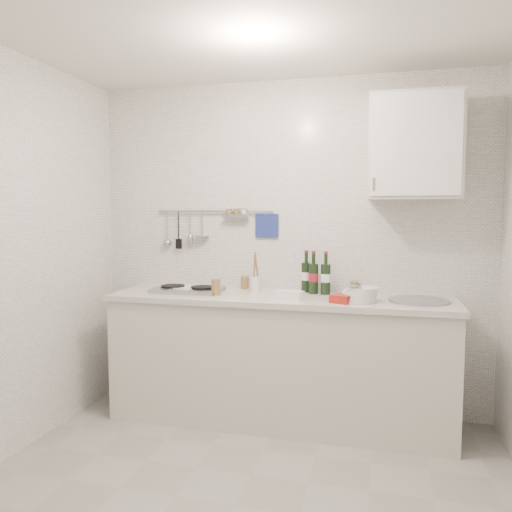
{
  "coord_description": "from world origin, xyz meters",
  "views": [
    {
      "loc": [
        0.71,
        -2.35,
        1.51
      ],
      "look_at": [
        -0.12,
        0.9,
        1.22
      ],
      "focal_mm": 35.0,
      "sensor_mm": 36.0,
      "label": 1
    }
  ],
  "objects": [
    {
      "name": "jar_c",
      "position": [
        0.57,
        1.21,
        0.96
      ],
      "size": [
        0.07,
        0.07,
        0.07
      ],
      "rotation": [
        0.0,
        0.0,
        0.2
      ],
      "color": "brown",
      "rests_on": "counter"
    },
    {
      "name": "ceiling",
      "position": [
        0.0,
        0.0,
        2.5
      ],
      "size": [
        3.0,
        3.0,
        0.0
      ],
      "primitive_type": "plane",
      "rotation": [
        3.14,
        0.0,
        0.0
      ],
      "color": "silver",
      "rests_on": "back_wall"
    },
    {
      "name": "jar_d",
      "position": [
        -0.45,
        1.0,
        0.98
      ],
      "size": [
        0.07,
        0.07,
        0.12
      ],
      "rotation": [
        0.0,
        0.0,
        0.23
      ],
      "color": "brown",
      "rests_on": "counter"
    },
    {
      "name": "plate_stack_hob",
      "position": [
        -0.74,
        1.13,
        0.94
      ],
      "size": [
        0.27,
        0.27,
        0.03
      ],
      "rotation": [
        0.0,
        0.0,
        -0.41
      ],
      "color": "#4F63B4",
      "rests_on": "counter"
    },
    {
      "name": "plate_stack_sink",
      "position": [
        0.56,
        1.0,
        0.97
      ],
      "size": [
        0.27,
        0.26,
        0.1
      ],
      "rotation": [
        0.0,
        0.0,
        -0.28
      ],
      "color": "white",
      "rests_on": "counter"
    },
    {
      "name": "jar_b",
      "position": [
        0.51,
        1.35,
        0.97
      ],
      "size": [
        0.06,
        0.06,
        0.09
      ],
      "rotation": [
        0.0,
        0.0,
        -0.01
      ],
      "color": "brown",
      "rests_on": "counter"
    },
    {
      "name": "wall_cabinet",
      "position": [
        0.9,
        1.22,
        1.95
      ],
      "size": [
        0.6,
        0.38,
        0.7
      ],
      "color": "beige",
      "rests_on": "back_wall"
    },
    {
      "name": "butter_dish",
      "position": [
        0.09,
        0.96,
        0.95
      ],
      "size": [
        0.21,
        0.13,
        0.06
      ],
      "primitive_type": "cube",
      "rotation": [
        0.0,
        0.0,
        -0.21
      ],
      "color": "white",
      "rests_on": "counter"
    },
    {
      "name": "utensil_crock",
      "position": [
        -0.22,
        1.25,
        0.99
      ],
      "size": [
        0.07,
        0.07,
        0.3
      ],
      "rotation": [
        0.0,
        0.0,
        -0.38
      ],
      "color": "white",
      "rests_on": "counter"
    },
    {
      "name": "back_wall",
      "position": [
        0.0,
        1.4,
        1.25
      ],
      "size": [
        3.0,
        0.02,
        2.5
      ],
      "primitive_type": "cube",
      "color": "silver",
      "rests_on": "floor"
    },
    {
      "name": "counter",
      "position": [
        0.01,
        1.1,
        0.43
      ],
      "size": [
        2.44,
        0.64,
        0.96
      ],
      "color": "beige",
      "rests_on": "floor"
    },
    {
      "name": "wine_bottles",
      "position": [
        0.23,
        1.26,
        1.07
      ],
      "size": [
        0.23,
        0.14,
        0.31
      ],
      "rotation": [
        0.0,
        0.0,
        -0.43
      ],
      "color": "black",
      "rests_on": "counter"
    },
    {
      "name": "strawberry_punnet",
      "position": [
        0.46,
        0.93,
        0.95
      ],
      "size": [
        0.17,
        0.17,
        0.05
      ],
      "primitive_type": "cube",
      "rotation": [
        0.0,
        0.0,
        -0.39
      ],
      "color": "#A92912",
      "rests_on": "counter"
    },
    {
      "name": "floor",
      "position": [
        0.0,
        0.0,
        0.0
      ],
      "size": [
        3.0,
        3.0,
        0.0
      ],
      "primitive_type": "plane",
      "color": "gray",
      "rests_on": "ground"
    },
    {
      "name": "jar_a",
      "position": [
        -0.33,
        1.35,
        0.97
      ],
      "size": [
        0.07,
        0.07,
        0.1
      ],
      "rotation": [
        0.0,
        0.0,
        -0.43
      ],
      "color": "brown",
      "rests_on": "counter"
    },
    {
      "name": "wall_rail",
      "position": [
        -0.6,
        1.37,
        1.43
      ],
      "size": [
        0.98,
        0.09,
        0.34
      ],
      "color": "#93969B",
      "rests_on": "back_wall"
    }
  ]
}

